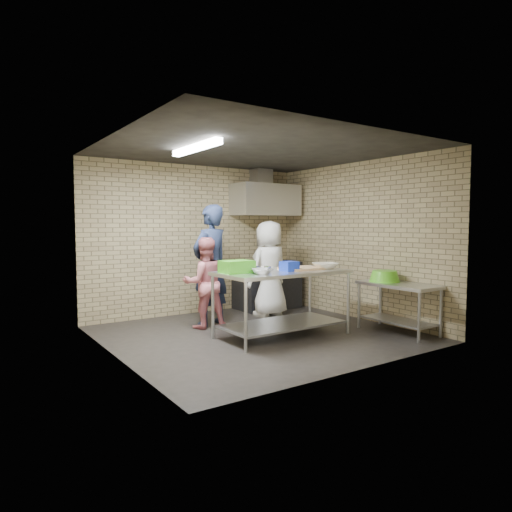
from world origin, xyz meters
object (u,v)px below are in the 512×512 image
at_px(prep_table, 282,303).
at_px(side_counter, 398,308).
at_px(blue_tub, 289,266).
at_px(green_crate, 237,267).
at_px(green_basin, 384,276).
at_px(stove, 267,285).
at_px(man_navy, 210,265).
at_px(woman_white, 269,269).
at_px(woman_pink, 205,283).
at_px(bottle_green, 278,205).
at_px(bottle_red, 262,204).

distance_m(prep_table, side_counter, 1.77).
bearing_deg(blue_tub, green_crate, 163.65).
bearing_deg(green_basin, stove, 99.76).
bearing_deg(green_crate, man_navy, 79.77).
relative_size(green_basin, woman_white, 0.27).
height_order(side_counter, woman_pink, woman_pink).
bearing_deg(bottle_green, green_crate, -137.85).
xyz_separation_m(green_crate, blue_tub, (0.75, -0.22, -0.02)).
distance_m(green_basin, woman_pink, 2.79).
relative_size(green_crate, woman_white, 0.25).
xyz_separation_m(side_counter, bottle_green, (0.00, 2.99, 1.64)).
bearing_deg(woman_white, green_basin, 107.44).
bearing_deg(man_navy, woman_pink, 20.58).
bearing_deg(green_basin, man_navy, 138.39).
bearing_deg(woman_white, prep_table, 54.21).
xyz_separation_m(prep_table, woman_white, (0.70, 1.29, 0.37)).
bearing_deg(bottle_green, man_navy, -155.95).
xyz_separation_m(side_counter, man_navy, (-2.07, 2.07, 0.60)).
xyz_separation_m(side_counter, green_basin, (-0.02, 0.25, 0.46)).
bearing_deg(blue_tub, prep_table, 116.57).
distance_m(bottle_red, bottle_green, 0.40).
bearing_deg(bottle_green, bottle_red, 180.00).
height_order(bottle_red, man_navy, bottle_red).
distance_m(man_navy, woman_pink, 0.35).
relative_size(green_crate, bottle_red, 2.37).
distance_m(bottle_red, woman_white, 1.55).
bearing_deg(side_counter, woman_white, 112.47).
bearing_deg(stove, woman_white, -122.90).
relative_size(prep_table, green_basin, 4.18).
bearing_deg(prep_table, bottle_red, 61.71).
bearing_deg(woman_white, bottle_green, -141.58).
height_order(blue_tub, woman_white, woman_white).
xyz_separation_m(stove, green_crate, (-1.82, -1.82, 0.60)).
xyz_separation_m(prep_table, woman_pink, (-0.68, 1.11, 0.23)).
height_order(green_crate, bottle_green, bottle_green).
distance_m(stove, woman_white, 0.87).
bearing_deg(bottle_green, blue_tub, -123.76).
bearing_deg(man_navy, woman_white, 164.72).
bearing_deg(woman_white, stove, -130.10).
bearing_deg(woman_pink, green_crate, 102.07).
relative_size(green_basin, bottle_green, 3.07).
bearing_deg(woman_pink, stove, -142.13).
height_order(side_counter, man_navy, man_navy).
distance_m(blue_tub, bottle_green, 2.91).
relative_size(bottle_green, woman_pink, 0.11).
bearing_deg(stove, woman_pink, -155.44).
relative_size(side_counter, bottle_green, 8.00).
bearing_deg(side_counter, green_basin, 94.57).
bearing_deg(bottle_red, woman_white, -117.85).
distance_m(green_crate, man_navy, 1.15).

